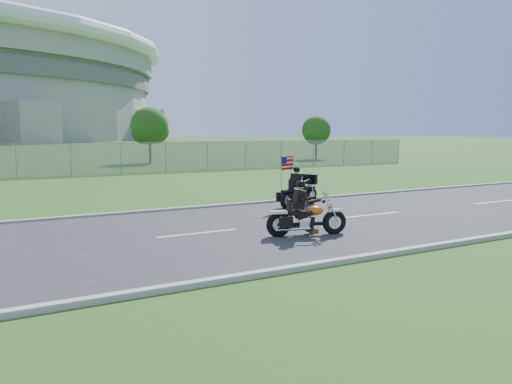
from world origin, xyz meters
TOP-DOWN VIEW (x-y plane):
  - ground at (0.00, 0.00)m, footprint 420.00×420.00m
  - road at (0.00, 0.00)m, footprint 120.00×8.00m
  - curb_north at (0.00, 4.05)m, footprint 120.00×0.18m
  - curb_south at (0.00, -4.05)m, footprint 120.00×0.18m
  - fence at (-5.00, 20.00)m, footprint 60.00×0.03m
  - tree_fence_near at (6.04, 30.04)m, footprint 3.52×3.28m
  - tree_fence_far at (22.04, 28.03)m, footprint 3.08×2.87m
  - motorcycle_lead at (0.36, -1.51)m, footprint 2.12×0.90m
  - motorcycle_follow at (2.99, 2.70)m, footprint 2.07×1.09m

SIDE VIEW (x-z plane):
  - ground at x=0.00m, z-range 0.00..0.00m
  - road at x=0.00m, z-range 0.00..0.04m
  - curb_north at x=0.00m, z-range -0.01..0.11m
  - curb_south at x=0.00m, z-range -0.01..0.11m
  - motorcycle_lead at x=0.36m, z-range -0.26..1.19m
  - motorcycle_follow at x=2.99m, z-range -0.40..1.40m
  - fence at x=-5.00m, z-range 0.00..2.00m
  - tree_fence_far at x=22.04m, z-range 0.54..4.74m
  - tree_fence_near at x=6.04m, z-range 0.60..5.35m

